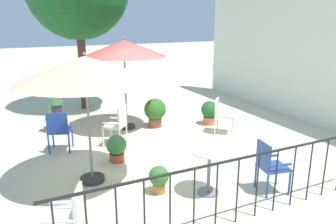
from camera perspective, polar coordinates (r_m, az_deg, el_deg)
name	(u,v)px	position (r m, az deg, el deg)	size (l,w,h in m)	color
ground_plane	(150,148)	(7.69, -3.02, -6.17)	(60.00, 60.00, 0.00)	beige
villa_facade	(316,44)	(10.15, 24.00, 10.57)	(9.60, 0.30, 4.37)	silver
terrace_railing	(238,180)	(4.88, 11.88, -11.28)	(0.03, 5.32, 1.01)	black
patio_umbrella_0	(124,49)	(8.67, -7.50, 10.68)	(2.13, 2.13, 2.41)	#2D2D2D
patio_umbrella_1	(85,70)	(5.75, -13.99, 7.04)	(2.36, 2.36, 2.33)	#2D2D2D
cafe_table_0	(209,164)	(5.64, 7.04, -8.75)	(0.67, 0.67, 0.78)	white
patio_chair_0	(269,164)	(5.91, 16.95, -8.45)	(0.50, 0.52, 0.90)	#294790
patio_chair_1	(68,215)	(4.54, -16.66, -16.57)	(0.61, 0.61, 0.85)	white
patio_chair_2	(118,123)	(7.77, -8.57, -1.80)	(0.65, 0.65, 0.95)	white
patio_chair_3	(222,113)	(8.65, 9.21, -0.14)	(0.66, 0.66, 0.89)	white
patio_chair_4	(59,129)	(7.68, -18.15, -2.71)	(0.60, 0.60, 0.93)	#244097
potted_plant_0	(159,178)	(5.73, -1.57, -11.19)	(0.34, 0.34, 0.48)	#C27438
potted_plant_1	(210,112)	(9.35, 7.15, 0.04)	(0.48, 0.48, 0.66)	#CF6847
potted_plant_2	(117,147)	(6.98, -8.78, -6.00)	(0.42, 0.42, 0.56)	#AF4A2D
potted_plant_3	(52,114)	(9.49, -19.28, -0.36)	(0.38, 0.38, 0.72)	#C0583A
potted_plant_4	(155,111)	(9.03, -2.24, 0.15)	(0.59, 0.59, 0.78)	brown
standing_person	(56,103)	(8.87, -18.61, 1.53)	(0.45, 0.45, 1.59)	#33333D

